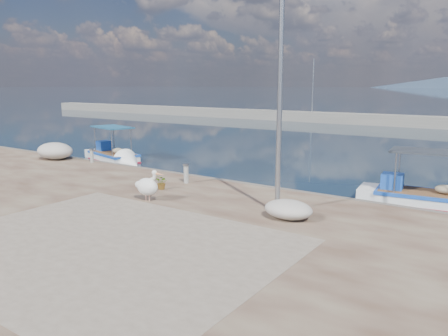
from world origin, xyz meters
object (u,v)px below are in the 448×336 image
lamp_post (280,108)px  bollard_near (186,173)px  boat_left (113,157)px  pelican (148,186)px  boat_right (425,200)px

lamp_post → bollard_near: 6.03m
boat_left → bollard_near: size_ratio=6.49×
pelican → lamp_post: bearing=6.1°
boat_right → bollard_near: bearing=-161.5°
pelican → bollard_near: pelican is taller
boat_left → boat_right: (17.31, 0.06, 0.00)m
boat_right → lamp_post: lamp_post is taller
boat_left → boat_right: boat_right is taller
boat_left → boat_right: bearing=14.7°
boat_right → lamp_post: (-3.37, -5.56, 3.61)m
boat_right → bollard_near: boat_right is taller
lamp_post → boat_left: bearing=158.5°
boat_left → lamp_post: lamp_post is taller
boat_left → bollard_near: bearing=-9.2°
boat_left → lamp_post: bearing=-7.0°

